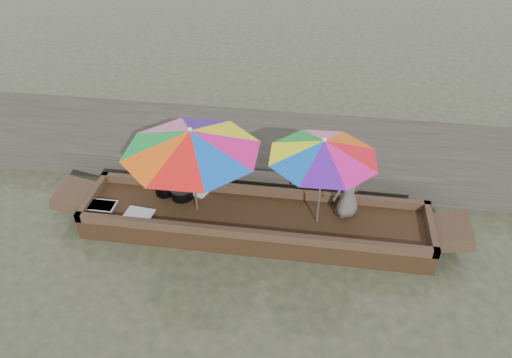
# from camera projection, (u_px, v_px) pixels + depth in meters

# --- Properties ---
(water) EXTENTS (80.00, 80.00, 0.00)m
(water) POSITION_uv_depth(u_px,v_px,m) (255.00, 231.00, 8.29)
(water) COLOR #303524
(water) RESTS_ON ground
(dock) EXTENTS (22.00, 2.20, 0.50)m
(dock) POSITION_uv_depth(u_px,v_px,m) (271.00, 148.00, 9.90)
(dock) COLOR #2D2B26
(dock) RESTS_ON ground
(boat_hull) EXTENTS (5.61, 1.20, 0.35)m
(boat_hull) POSITION_uv_depth(u_px,v_px,m) (255.00, 223.00, 8.19)
(boat_hull) COLOR black
(boat_hull) RESTS_ON water
(cooking_pot) EXTENTS (0.32, 0.32, 0.17)m
(cooking_pot) POSITION_uv_depth(u_px,v_px,m) (165.00, 189.00, 8.51)
(cooking_pot) COLOR black
(cooking_pot) RESTS_ON boat_hull
(tray_crayfish) EXTENTS (0.46, 0.32, 0.09)m
(tray_crayfish) POSITION_uv_depth(u_px,v_px,m) (102.00, 207.00, 8.18)
(tray_crayfish) COLOR silver
(tray_crayfish) RESTS_ON boat_hull
(tray_scallop) EXTENTS (0.49, 0.36, 0.06)m
(tray_scallop) POSITION_uv_depth(u_px,v_px,m) (139.00, 215.00, 8.04)
(tray_scallop) COLOR silver
(tray_scallop) RESTS_ON boat_hull
(charcoal_grill) EXTENTS (0.38, 0.38, 0.18)m
(charcoal_grill) POSITION_uv_depth(u_px,v_px,m) (182.00, 193.00, 8.42)
(charcoal_grill) COLOR black
(charcoal_grill) RESTS_ON boat_hull
(supply_bag) EXTENTS (0.34, 0.31, 0.26)m
(supply_bag) POSITION_uv_depth(u_px,v_px,m) (198.00, 187.00, 8.48)
(supply_bag) COLOR silver
(supply_bag) RESTS_ON boat_hull
(vendor) EXTENTS (0.59, 0.57, 1.01)m
(vendor) POSITION_uv_depth(u_px,v_px,m) (349.00, 189.00, 7.81)
(vendor) COLOR #504842
(vendor) RESTS_ON boat_hull
(umbrella_bow) EXTENTS (2.84, 2.84, 1.55)m
(umbrella_bow) POSITION_uv_depth(u_px,v_px,m) (194.00, 171.00, 7.74)
(umbrella_bow) COLOR #FFEE14
(umbrella_bow) RESTS_ON boat_hull
(umbrella_stern) EXTENTS (2.21, 2.21, 1.55)m
(umbrella_stern) POSITION_uv_depth(u_px,v_px,m) (321.00, 182.00, 7.51)
(umbrella_stern) COLOR #FF620C
(umbrella_stern) RESTS_ON boat_hull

